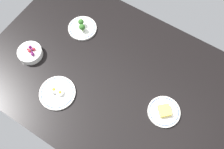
% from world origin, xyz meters
% --- Properties ---
extents(dining_table, '(1.57, 1.06, 0.04)m').
position_xyz_m(dining_table, '(0.00, 0.00, 0.02)').
color(dining_table, black).
rests_on(dining_table, ground).
extents(plate_broccoli, '(0.19, 0.19, 0.07)m').
position_xyz_m(plate_broccoli, '(-0.35, 0.18, 0.06)').
color(plate_broccoli, white).
rests_on(plate_broccoli, dining_table).
extents(plate_cheese, '(0.19, 0.19, 0.04)m').
position_xyz_m(plate_cheese, '(0.37, -0.03, 0.05)').
color(plate_cheese, white).
rests_on(plate_cheese, dining_table).
extents(bowl_berries, '(0.15, 0.15, 0.06)m').
position_xyz_m(bowl_berries, '(-0.51, -0.15, 0.07)').
color(bowl_berries, white).
rests_on(bowl_berries, dining_table).
extents(plate_eggs, '(0.21, 0.21, 0.05)m').
position_xyz_m(plate_eggs, '(-0.21, -0.27, 0.05)').
color(plate_eggs, white).
rests_on(plate_eggs, dining_table).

